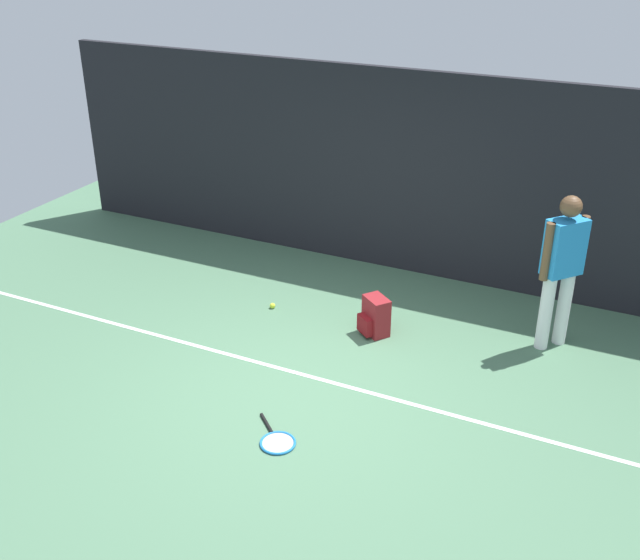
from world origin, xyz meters
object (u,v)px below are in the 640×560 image
(tennis_player, at_px, (562,263))
(tennis_ball_near_player, at_px, (273,306))
(tennis_racket, at_px, (277,441))
(backpack, at_px, (375,317))

(tennis_player, distance_m, tennis_ball_near_player, 3.28)
(tennis_racket, distance_m, tennis_ball_near_player, 2.48)
(tennis_player, height_order, backpack, tennis_player)
(tennis_racket, relative_size, backpack, 1.31)
(tennis_racket, bearing_deg, tennis_player, 97.25)
(backpack, relative_size, tennis_ball_near_player, 6.67)
(tennis_player, height_order, tennis_ball_near_player, tennis_player)
(tennis_ball_near_player, bearing_deg, backpack, -1.12)
(backpack, bearing_deg, tennis_ball_near_player, -143.66)
(backpack, distance_m, tennis_ball_near_player, 1.31)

